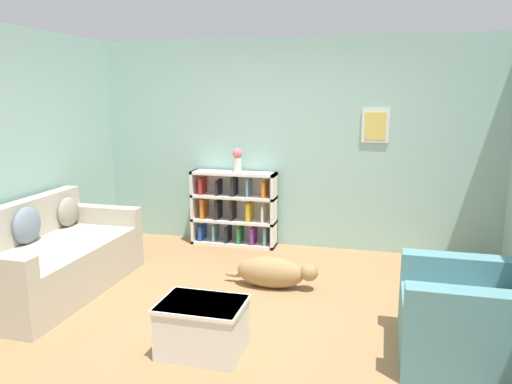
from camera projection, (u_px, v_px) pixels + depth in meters
The scene contains 8 objects.
ground_plane at pixel (245, 318), 4.37m from camera, with size 14.00×14.00×0.00m, color #997047.
wall_back at pixel (293, 144), 6.25m from camera, with size 5.60×0.13×2.60m.
couch at pixel (49, 260), 4.90m from camera, with size 0.94×1.90×0.88m.
bookshelf at pixel (234, 209), 6.41m from camera, with size 1.09×0.28×0.95m.
recliner_chair at pixel (485, 317), 3.60m from camera, with size 1.04×0.92×1.00m.
coffee_table at pixel (202, 326), 3.76m from camera, with size 0.64×0.48×0.41m.
dog at pixel (273, 272), 5.03m from camera, with size 0.98×0.28×0.32m.
vase at pixel (237, 159), 6.25m from camera, with size 0.12×0.12×0.30m.
Camera 1 is at (1.12, -3.91, 1.95)m, focal length 35.00 mm.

